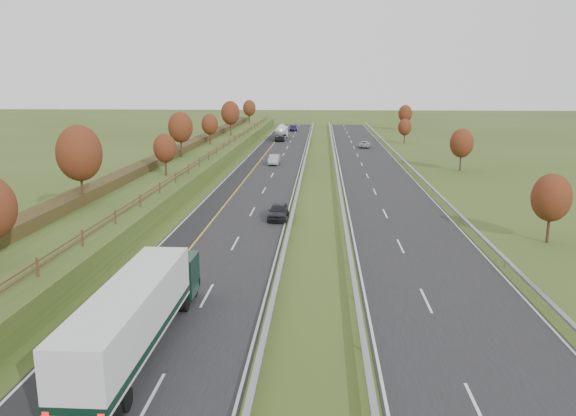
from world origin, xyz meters
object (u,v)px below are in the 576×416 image
road_tanker (281,132)px  car_small_far (293,128)px  box_lorry (138,312)px  car_silver_mid (274,160)px  car_dark_near (278,211)px  car_oncoming (365,144)px

road_tanker → car_small_far: bearing=86.0°
box_lorry → road_tanker: 108.07m
box_lorry → car_silver_mid: box_lorry is taller
car_small_far → car_silver_mid: bearing=-92.1°
car_dark_near → car_oncoming: size_ratio=0.97×
box_lorry → car_silver_mid: size_ratio=3.39×
box_lorry → car_small_far: size_ratio=3.13×
car_oncoming → car_small_far: bearing=-59.8°
car_dark_near → car_silver_mid: 38.28m
road_tanker → car_dark_near: bearing=-86.1°
box_lorry → car_dark_near: size_ratio=3.48×
car_oncoming → car_dark_near: bearing=85.2°
car_silver_mid → car_small_far: 65.04m
box_lorry → road_tanker: size_ratio=1.45×
car_silver_mid → car_oncoming: car_silver_mid is taller
car_oncoming → box_lorry: bearing=86.0°
car_silver_mid → box_lorry: bearing=-89.5°
car_silver_mid → car_small_far: (-0.11, 65.04, -0.04)m
box_lorry → road_tanker: box_lorry is taller
car_small_far → car_oncoming: bearing=-68.9°
car_silver_mid → car_oncoming: size_ratio=1.00×
car_dark_near → car_silver_mid: car_dark_near is taller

